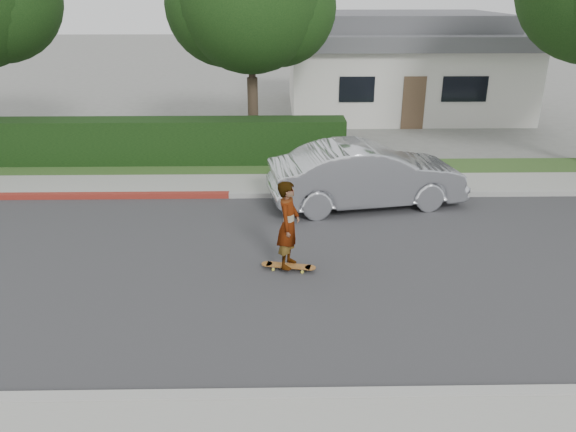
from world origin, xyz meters
The scene contains 13 objects.
ground centered at (0.00, 0.00, 0.00)m, with size 120.00×120.00×0.00m, color slate.
road centered at (0.00, 0.00, 0.01)m, with size 60.00×8.00×0.01m, color #2D2D30.
curb_near centered at (0.00, -4.10, 0.07)m, with size 60.00×0.20×0.15m, color #9E9E99.
curb_far centered at (0.00, 4.10, 0.07)m, with size 60.00×0.20×0.15m, color #9E9E99.
curb_red_section centered at (-5.00, 4.10, 0.08)m, with size 12.00×0.21×0.15m, color maroon.
sidewalk_far centered at (0.00, 5.00, 0.06)m, with size 60.00×1.60×0.12m, color gray.
planting_strip centered at (0.00, 6.60, 0.05)m, with size 60.00×1.60×0.10m, color #2D4C1E.
hedge centered at (-3.00, 7.20, 0.75)m, with size 15.00×1.00×1.50m, color black.
tree_center centered at (1.49, 9.19, 4.90)m, with size 5.66×4.84×7.44m.
house centered at (8.00, 16.00, 2.10)m, with size 10.60×8.60×4.30m.
skateboard centered at (2.55, -0.19, 0.10)m, with size 1.15×0.44×0.10m.
skateboarder centered at (2.55, -0.19, 1.02)m, with size 0.66×0.43×1.81m, color white.
car_silver centered at (4.67, 3.50, 0.83)m, with size 1.76×5.05×1.66m, color silver.
Camera 1 is at (2.35, -10.40, 5.41)m, focal length 35.00 mm.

